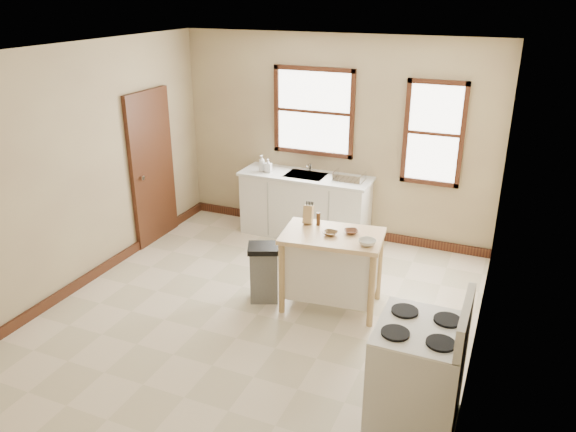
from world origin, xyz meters
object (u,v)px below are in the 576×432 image
at_px(soap_bottle_b, 268,166).
at_px(trash_bin, 264,273).
at_px(dish_rack, 349,177).
at_px(gas_stove, 418,362).
at_px(soap_bottle_a, 262,163).
at_px(pepper_grinder, 318,219).
at_px(bowl_a, 330,233).
at_px(knife_block, 308,215).
at_px(bowl_c, 367,242).
at_px(kitchen_island, 331,270).
at_px(bowl_b, 351,232).

relative_size(soap_bottle_b, trash_bin, 0.29).
bearing_deg(dish_rack, gas_stove, -40.85).
relative_size(soap_bottle_a, pepper_grinder, 1.57).
distance_m(dish_rack, bowl_a, 1.75).
distance_m(knife_block, bowl_c, 0.83).
distance_m(dish_rack, pepper_grinder, 1.52).
height_order(soap_bottle_a, kitchen_island, soap_bottle_a).
xyz_separation_m(soap_bottle_a, pepper_grinder, (1.38, -1.43, -0.08)).
bearing_deg(dish_rack, bowl_c, -44.50).
height_order(soap_bottle_a, gas_stove, gas_stove).
xyz_separation_m(soap_bottle_b, trash_bin, (0.76, -1.77, -0.68)).
distance_m(soap_bottle_a, pepper_grinder, 1.99).
distance_m(kitchen_island, gas_stove, 1.93).
relative_size(dish_rack, pepper_grinder, 2.73).
xyz_separation_m(soap_bottle_b, bowl_a, (1.49, -1.63, -0.12)).
bearing_deg(soap_bottle_a, trash_bin, -49.53).
xyz_separation_m(pepper_grinder, trash_bin, (-0.52, -0.34, -0.62)).
relative_size(kitchen_island, pepper_grinder, 7.18).
height_order(bowl_b, gas_stove, gas_stove).
bearing_deg(kitchen_island, knife_block, 147.33).
xyz_separation_m(soap_bottle_a, bowl_b, (1.78, -1.50, -0.14)).
relative_size(knife_block, pepper_grinder, 1.33).
xyz_separation_m(dish_rack, trash_bin, (-0.40, -1.86, -0.63)).
bearing_deg(knife_block, soap_bottle_b, 121.76).
bearing_deg(pepper_grinder, bowl_b, -9.78).
bearing_deg(pepper_grinder, trash_bin, -146.79).
distance_m(soap_bottle_a, kitchen_island, 2.35).
bearing_deg(bowl_a, knife_block, 148.37).
distance_m(bowl_a, trash_bin, 0.93).
height_order(dish_rack, knife_block, knife_block).
bearing_deg(dish_rack, soap_bottle_b, -152.73).
xyz_separation_m(soap_bottle_a, dish_rack, (1.26, 0.09, -0.07)).
bearing_deg(soap_bottle_b, bowl_a, -54.64).
height_order(bowl_b, bowl_c, bowl_c).
xyz_separation_m(dish_rack, kitchen_island, (0.34, -1.69, -0.53)).
relative_size(knife_block, gas_stove, 0.17).
bearing_deg(trash_bin, soap_bottle_b, 89.67).
relative_size(pepper_grinder, gas_stove, 0.13).
bearing_deg(gas_stove, kitchen_island, 129.75).
xyz_separation_m(bowl_c, gas_stove, (0.81, -1.35, -0.32)).
relative_size(knife_block, trash_bin, 0.30).
bearing_deg(kitchen_island, gas_stove, -56.96).
bearing_deg(gas_stove, pepper_grinder, 131.54).
relative_size(kitchen_island, gas_stove, 0.91).
bearing_deg(bowl_c, soap_bottle_b, 138.19).
distance_m(bowl_c, gas_stove, 1.61).
height_order(soap_bottle_a, bowl_b, soap_bottle_a).
height_order(soap_bottle_b, bowl_b, soap_bottle_b).
distance_m(bowl_a, gas_stove, 1.93).
xyz_separation_m(soap_bottle_a, bowl_a, (1.59, -1.64, -0.14)).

